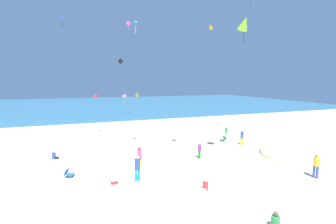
{
  "coord_description": "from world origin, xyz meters",
  "views": [
    {
      "loc": [
        -6.38,
        -9.59,
        6.57
      ],
      "look_at": [
        0.0,
        8.76,
        3.95
      ],
      "focal_mm": 24.03,
      "sensor_mm": 36.0,
      "label": 1
    }
  ],
  "objects_px": {
    "person_1": "(275,222)",
    "kite_teal": "(135,22)",
    "kite_red": "(96,95)",
    "person_5": "(140,156)",
    "person_6": "(137,167)",
    "beach_chair_far_right": "(223,139)",
    "kite_yellow": "(137,96)",
    "person_4": "(316,164)",
    "cooler_box": "(114,181)",
    "kite_blue": "(62,17)",
    "person_3": "(226,132)",
    "kite_orange": "(210,27)",
    "kite_magenta": "(128,24)",
    "kite_pink": "(124,96)",
    "person_0": "(200,149)",
    "person_7": "(205,186)",
    "kite_lime": "(244,24)",
    "person_8": "(54,156)",
    "beach_chair_near_camera": "(68,173)",
    "person_2": "(242,136)",
    "kite_black": "(121,61)"
  },
  "relations": [
    {
      "from": "person_2",
      "to": "person_6",
      "type": "relative_size",
      "value": 0.88
    },
    {
      "from": "person_0",
      "to": "kite_yellow",
      "type": "distance_m",
      "value": 24.98
    },
    {
      "from": "person_1",
      "to": "kite_teal",
      "type": "distance_m",
      "value": 16.99
    },
    {
      "from": "person_1",
      "to": "person_7",
      "type": "height_order",
      "value": "person_1"
    },
    {
      "from": "person_5",
      "to": "kite_teal",
      "type": "bearing_deg",
      "value": 138.46
    },
    {
      "from": "person_1",
      "to": "kite_red",
      "type": "bearing_deg",
      "value": -120.98
    },
    {
      "from": "kite_blue",
      "to": "beach_chair_near_camera",
      "type": "bearing_deg",
      "value": -85.98
    },
    {
      "from": "person_0",
      "to": "person_6",
      "type": "height_order",
      "value": "person_6"
    },
    {
      "from": "kite_blue",
      "to": "person_4",
      "type": "bearing_deg",
      "value": -44.18
    },
    {
      "from": "person_1",
      "to": "kite_pink",
      "type": "xyz_separation_m",
      "value": [
        -2.87,
        26.11,
        4.15
      ]
    },
    {
      "from": "person_5",
      "to": "person_6",
      "type": "relative_size",
      "value": 0.95
    },
    {
      "from": "person_7",
      "to": "kite_lime",
      "type": "height_order",
      "value": "kite_lime"
    },
    {
      "from": "beach_chair_near_camera",
      "to": "person_5",
      "type": "height_order",
      "value": "person_5"
    },
    {
      "from": "person_6",
      "to": "kite_pink",
      "type": "distance_m",
      "value": 19.7
    },
    {
      "from": "person_7",
      "to": "beach_chair_far_right",
      "type": "bearing_deg",
      "value": -162.71
    },
    {
      "from": "kite_orange",
      "to": "kite_magenta",
      "type": "height_order",
      "value": "kite_magenta"
    },
    {
      "from": "cooler_box",
      "to": "person_1",
      "type": "distance_m",
      "value": 9.51
    },
    {
      "from": "person_0",
      "to": "person_4",
      "type": "distance_m",
      "value": 8.41
    },
    {
      "from": "person_3",
      "to": "kite_orange",
      "type": "bearing_deg",
      "value": 87.76
    },
    {
      "from": "kite_yellow",
      "to": "person_6",
      "type": "bearing_deg",
      "value": -101.42
    },
    {
      "from": "person_7",
      "to": "cooler_box",
      "type": "bearing_deg",
      "value": -63.16
    },
    {
      "from": "beach_chair_far_right",
      "to": "kite_teal",
      "type": "xyz_separation_m",
      "value": [
        -10.03,
        -1.66,
        11.28
      ]
    },
    {
      "from": "person_7",
      "to": "kite_yellow",
      "type": "distance_m",
      "value": 30.32
    },
    {
      "from": "kite_lime",
      "to": "kite_yellow",
      "type": "height_order",
      "value": "kite_lime"
    },
    {
      "from": "person_7",
      "to": "person_4",
      "type": "bearing_deg",
      "value": 138.99
    },
    {
      "from": "kite_red",
      "to": "person_5",
      "type": "bearing_deg",
      "value": -77.54
    },
    {
      "from": "beach_chair_far_right",
      "to": "person_5",
      "type": "height_order",
      "value": "person_5"
    },
    {
      "from": "person_4",
      "to": "kite_yellow",
      "type": "xyz_separation_m",
      "value": [
        -6.12,
        30.93,
        3.0
      ]
    },
    {
      "from": "person_0",
      "to": "cooler_box",
      "type": "bearing_deg",
      "value": -169.13
    },
    {
      "from": "kite_lime",
      "to": "beach_chair_near_camera",
      "type": "bearing_deg",
      "value": 173.52
    },
    {
      "from": "beach_chair_near_camera",
      "to": "kite_yellow",
      "type": "relative_size",
      "value": 0.49
    },
    {
      "from": "person_8",
      "to": "kite_blue",
      "type": "distance_m",
      "value": 14.44
    },
    {
      "from": "person_1",
      "to": "kite_magenta",
      "type": "height_order",
      "value": "kite_magenta"
    },
    {
      "from": "kite_orange",
      "to": "kite_yellow",
      "type": "distance_m",
      "value": 19.29
    },
    {
      "from": "kite_red",
      "to": "cooler_box",
      "type": "bearing_deg",
      "value": -87.7
    },
    {
      "from": "kite_yellow",
      "to": "person_4",
      "type": "bearing_deg",
      "value": -78.81
    },
    {
      "from": "beach_chair_near_camera",
      "to": "person_3",
      "type": "xyz_separation_m",
      "value": [
        16.42,
        5.55,
        0.57
      ]
    },
    {
      "from": "person_7",
      "to": "kite_magenta",
      "type": "relative_size",
      "value": 0.45
    },
    {
      "from": "beach_chair_far_right",
      "to": "kite_red",
      "type": "xyz_separation_m",
      "value": [
        -13.21,
        7.5,
        4.67
      ]
    },
    {
      "from": "person_4",
      "to": "kite_yellow",
      "type": "relative_size",
      "value": 1.14
    },
    {
      "from": "cooler_box",
      "to": "kite_blue",
      "type": "bearing_deg",
      "value": 106.04
    },
    {
      "from": "person_3",
      "to": "beach_chair_far_right",
      "type": "bearing_deg",
      "value": -141.42
    },
    {
      "from": "cooler_box",
      "to": "person_3",
      "type": "height_order",
      "value": "person_3"
    },
    {
      "from": "person_4",
      "to": "person_5",
      "type": "relative_size",
      "value": 1.03
    },
    {
      "from": "person_4",
      "to": "person_7",
      "type": "height_order",
      "value": "person_4"
    },
    {
      "from": "person_8",
      "to": "kite_black",
      "type": "bearing_deg",
      "value": 75.66
    },
    {
      "from": "person_4",
      "to": "person_5",
      "type": "height_order",
      "value": "person_4"
    },
    {
      "from": "kite_pink",
      "to": "person_0",
      "type": "bearing_deg",
      "value": -76.75
    },
    {
      "from": "kite_teal",
      "to": "kite_red",
      "type": "xyz_separation_m",
      "value": [
        -3.17,
        9.16,
        -6.61
      ]
    },
    {
      "from": "kite_pink",
      "to": "kite_teal",
      "type": "xyz_separation_m",
      "value": [
        -0.93,
        -13.97,
        7.1
      ]
    }
  ]
}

